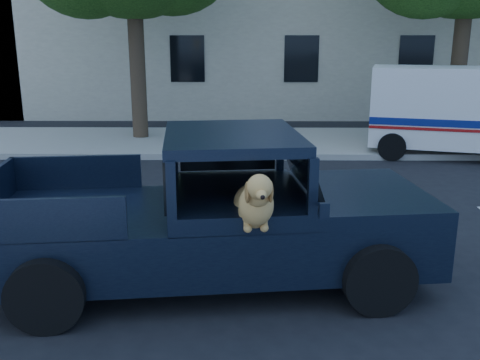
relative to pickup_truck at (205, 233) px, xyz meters
The scene contains 5 objects.
ground 1.65m from the pickup_truck, 17.45° to the right, with size 120.00×120.00×0.00m, color black.
far_sidewalk 8.88m from the pickup_truck, 80.54° to the left, with size 60.00×4.00×0.15m, color gray.
lane_stripes 4.58m from the pickup_truck, 40.41° to the left, with size 21.60×0.14×0.01m, color silver, non-canonical shape.
pickup_truck is the anchor object (origin of this frame).
mail_truck 9.24m from the pickup_truck, 52.32° to the left, with size 4.42×2.94×2.23m.
Camera 1 is at (-0.97, -5.69, 2.97)m, focal length 40.00 mm.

